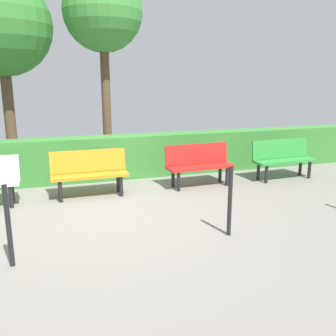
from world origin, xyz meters
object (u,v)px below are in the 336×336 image
bench_red (199,163)px  bench_green (283,157)px  tree_near (103,13)px  bench_orange (89,171)px  tree_mid (1,26)px

bench_red → bench_green: bearing=176.5°
bench_red → tree_near: size_ratio=0.30×
bench_orange → tree_near: tree_near is taller
bench_red → tree_near: bearing=-64.7°
bench_orange → tree_mid: tree_mid is taller
bench_orange → tree_near: (-0.79, -2.73, 3.23)m
bench_green → tree_near: 5.47m
bench_red → tree_mid: 5.58m
bench_green → bench_orange: (4.22, -0.04, -0.00)m
bench_orange → tree_near: bearing=-106.1°
bench_green → tree_mid: (5.77, -2.97, 2.87)m
bench_red → tree_near: tree_near is taller
bench_orange → tree_mid: (1.55, -2.94, 2.87)m
bench_green → bench_orange: size_ratio=1.04×
bench_green → bench_orange: same height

